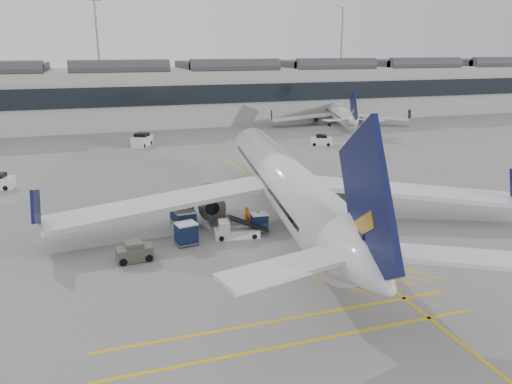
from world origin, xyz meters
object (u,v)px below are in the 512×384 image
object	(u,v)px
pushback_tug	(134,252)
belt_loader	(236,231)
airliner_main	(285,183)
ramp_agent_a	(247,217)
ramp_agent_b	(223,217)
baggage_cart_a	(259,222)

from	to	relation	value
pushback_tug	belt_loader	bearing A→B (deg)	10.23
pushback_tug	airliner_main	bearing A→B (deg)	14.65
airliner_main	pushback_tug	xyz separation A→B (m)	(-13.85, -4.73, -2.91)
airliner_main	belt_loader	distance (m)	6.69
ramp_agent_a	airliner_main	bearing A→B (deg)	-13.51
ramp_agent_b	baggage_cart_a	bearing A→B (deg)	124.28
ramp_agent_a	ramp_agent_b	world-z (taller)	ramp_agent_a
airliner_main	baggage_cart_a	xyz separation A→B (m)	(-3.08, -1.81, -2.71)
baggage_cart_a	belt_loader	bearing A→B (deg)	-157.67
ramp_agent_a	pushback_tug	bearing A→B (deg)	179.45
airliner_main	pushback_tug	size ratio (longest dim) A/B	16.91
ramp_agent_b	pushback_tug	distance (m)	9.59
airliner_main	ramp_agent_b	xyz separation A→B (m)	(-5.74, 0.39, -2.73)
belt_loader	ramp_agent_a	size ratio (longest dim) A/B	2.41
belt_loader	ramp_agent_a	bearing A→B (deg)	59.45
baggage_cart_a	pushback_tug	size ratio (longest dim) A/B	0.60
ramp_agent_a	baggage_cart_a	bearing A→B (deg)	-81.54
ramp_agent_b	pushback_tug	world-z (taller)	ramp_agent_b
belt_loader	baggage_cart_a	bearing A→B (deg)	26.86
airliner_main	belt_loader	xyz separation A→B (m)	(-5.40, -2.55, -3.01)
belt_loader	pushback_tug	xyz separation A→B (m)	(-8.45, -2.18, 0.10)
airliner_main	baggage_cart_a	world-z (taller)	airliner_main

